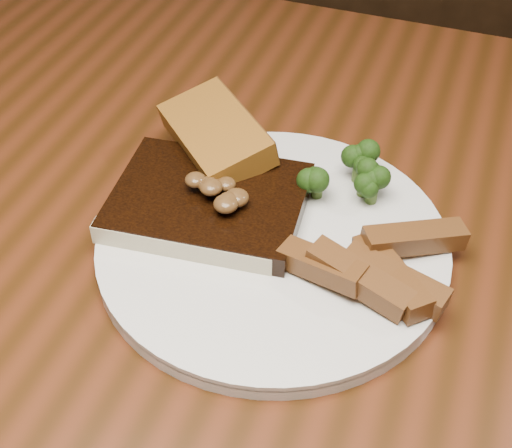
{
  "coord_description": "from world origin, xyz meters",
  "views": [
    {
      "loc": [
        0.14,
        -0.39,
        1.19
      ],
      "look_at": [
        -0.0,
        0.01,
        0.78
      ],
      "focal_mm": 50.0,
      "sensor_mm": 36.0,
      "label": 1
    }
  ],
  "objects": [
    {
      "name": "mushroom_pile",
      "position": [
        -0.04,
        0.02,
        0.8
      ],
      "size": [
        0.06,
        0.06,
        0.03
      ],
      "primitive_type": null,
      "color": "brown",
      "rests_on": "steak"
    },
    {
      "name": "potato_wedges",
      "position": [
        0.09,
        -0.01,
        0.77
      ],
      "size": [
        0.11,
        0.11,
        0.02
      ],
      "primitive_type": null,
      "color": "brown",
      "rests_on": "plate"
    },
    {
      "name": "steak_bone",
      "position": [
        -0.05,
        -0.03,
        0.77
      ],
      "size": [
        0.15,
        0.03,
        0.02
      ],
      "primitive_type": "cube",
      "rotation": [
        0.0,
        0.0,
        0.1
      ],
      "color": "beige",
      "rests_on": "plate"
    },
    {
      "name": "garlic_bread",
      "position": [
        -0.07,
        0.09,
        0.77
      ],
      "size": [
        0.13,
        0.13,
        0.03
      ],
      "primitive_type": "cube",
      "rotation": [
        0.0,
        0.0,
        -0.74
      ],
      "color": "#9A571C",
      "rests_on": "plate"
    },
    {
      "name": "broccoli_cluster",
      "position": [
        0.05,
        0.08,
        0.78
      ],
      "size": [
        0.06,
        0.06,
        0.04
      ],
      "primitive_type": null,
      "color": "#1B3E0E",
      "rests_on": "plate"
    },
    {
      "name": "chair_far",
      "position": [
        0.01,
        0.63,
        0.52
      ],
      "size": [
        0.53,
        0.53,
        0.94
      ],
      "rotation": [
        0.0,
        0.0,
        3.34
      ],
      "color": "black",
      "rests_on": "ground"
    },
    {
      "name": "dining_table",
      "position": [
        0.0,
        0.0,
        0.66
      ],
      "size": [
        1.6,
        0.9,
        0.75
      ],
      "color": "#461E0E",
      "rests_on": "ground"
    },
    {
      "name": "plate",
      "position": [
        0.01,
        0.01,
        0.76
      ],
      "size": [
        0.36,
        0.36,
        0.01
      ],
      "primitive_type": "cylinder",
      "rotation": [
        0.0,
        0.0,
        -0.26
      ],
      "color": "silver",
      "rests_on": "dining_table"
    },
    {
      "name": "steak",
      "position": [
        -0.05,
        0.02,
        0.77
      ],
      "size": [
        0.17,
        0.14,
        0.02
      ],
      "primitive_type": "cube",
      "rotation": [
        0.0,
        0.0,
        0.1
      ],
      "color": "black",
      "rests_on": "plate"
    }
  ]
}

